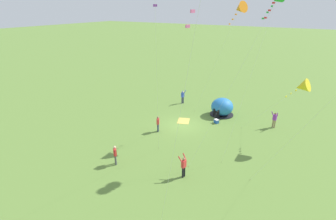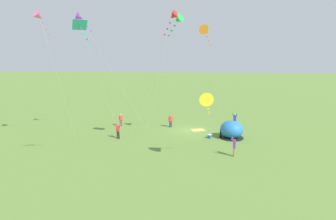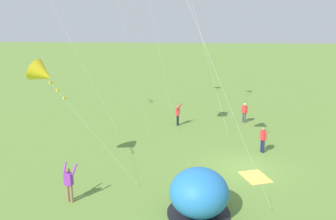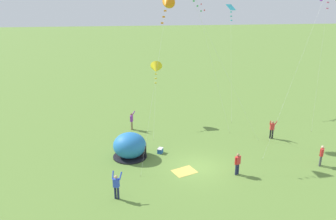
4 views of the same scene
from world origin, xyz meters
name	(u,v)px [view 2 (image 2 of 4)]	position (x,y,z in m)	size (l,w,h in m)	color
ground_plane	(189,131)	(0.00, 0.00, 0.00)	(300.00, 300.00, 0.00)	olive
popup_tent	(232,130)	(-5.11, 2.67, 1.00)	(2.81, 2.81, 2.10)	#2672BF
picnic_blanket	(198,130)	(-1.13, -0.42, 0.01)	(1.70, 1.30, 0.01)	gold
cooler_box	(210,136)	(-2.54, 3.02, 0.22)	(0.58, 0.64, 0.44)	#2659B2
person_with_toddler	(235,119)	(-6.21, -3.27, 1.00)	(0.72, 0.62, 1.89)	#1E2347
person_flying_kite	(118,130)	(8.19, 4.55, 1.00)	(0.67, 0.53, 1.89)	black
person_near_tent	(171,120)	(2.65, -1.44, 0.96)	(0.54, 0.38, 1.72)	#1E2347
person_far_back	(234,146)	(-4.68, 8.74, 1.00)	(0.56, 0.69, 1.89)	#8C7251
person_strolling	(121,119)	(9.59, -1.10, 0.96)	(0.43, 0.46, 1.72)	#4C4C51
kite_green	(178,20)	(0.87, 8.26, 12.78)	(6.59, 4.63, 13.34)	silver
kite_purple	(80,18)	(11.99, 4.72, 13.70)	(7.18, 4.92, 14.30)	silver
kite_cyan	(82,30)	(7.10, 14.97, 11.27)	(1.90, 6.70, 11.97)	silver
kite_orange	(206,31)	(-1.71, 4.71, 12.09)	(3.54, 6.14, 12.75)	silver
kite_red	(173,16)	(1.30, 8.37, 13.10)	(4.11, 2.62, 13.65)	silver
kite_pink	(39,16)	(14.42, 8.37, 13.33)	(2.24, 3.60, 13.94)	silver
kite_yellow	(207,101)	(-1.93, 10.91, 5.68)	(1.64, 5.97, 6.46)	silver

